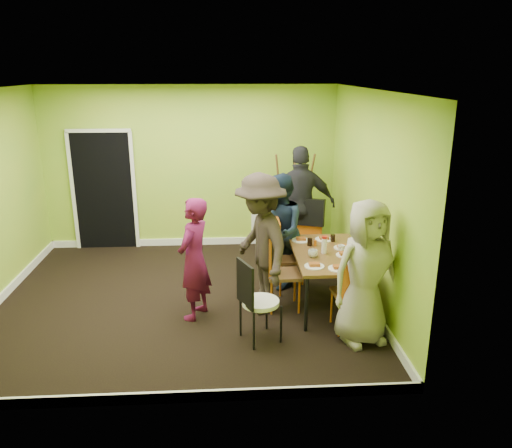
{
  "coord_description": "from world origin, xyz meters",
  "views": [
    {
      "loc": [
        0.61,
        -6.31,
        3.05
      ],
      "look_at": [
        1.0,
        0.0,
        1.07
      ],
      "focal_mm": 35.0,
      "sensor_mm": 36.0,
      "label": 1
    }
  ],
  "objects": [
    {
      "name": "plate_near_left",
      "position": [
        1.64,
        0.21,
        0.76
      ],
      "size": [
        0.26,
        0.26,
        0.01
      ],
      "primitive_type": "cylinder",
      "color": "white",
      "rests_on": "dining_table"
    },
    {
      "name": "chair_left_near",
      "position": [
        1.25,
        -0.33,
        0.58
      ],
      "size": [
        0.44,
        0.43,
        1.03
      ],
      "rotation": [
        0.0,
        0.0,
        -1.55
      ],
      "color": "#CE6413",
      "rests_on": "ground"
    },
    {
      "name": "plate_far_back",
      "position": [
        1.97,
        0.23,
        0.76
      ],
      "size": [
        0.25,
        0.25,
        0.01
      ],
      "primitive_type": "cylinder",
      "color": "white",
      "rests_on": "dining_table"
    },
    {
      "name": "glass_mid",
      "position": [
        1.73,
        -0.0,
        0.8
      ],
      "size": [
        0.07,
        0.07,
        0.1
      ],
      "primitive_type": "cylinder",
      "color": "black",
      "rests_on": "dining_table"
    },
    {
      "name": "plate_wall_front",
      "position": [
        2.11,
        -0.4,
        0.76
      ],
      "size": [
        0.22,
        0.22,
        0.01
      ],
      "primitive_type": "cylinder",
      "color": "white",
      "rests_on": "dining_table"
    },
    {
      "name": "thermos",
      "position": [
        1.86,
        -0.3,
        0.85
      ],
      "size": [
        0.07,
        0.07,
        0.2
      ],
      "primitive_type": "cylinder",
      "color": "white",
      "rests_on": "dining_table"
    },
    {
      "name": "blue_bottle",
      "position": [
        2.2,
        -0.64,
        0.85
      ],
      "size": [
        0.08,
        0.08,
        0.19
      ],
      "primitive_type": "cylinder",
      "color": "blue",
      "rests_on": "dining_table"
    },
    {
      "name": "chair_bentwood",
      "position": [
        0.91,
        -1.14,
        0.55
      ],
      "size": [
        0.52,
        0.51,
        1.0
      ],
      "rotation": [
        0.0,
        0.0,
        -1.16
      ],
      "color": "black",
      "rests_on": "ground"
    },
    {
      "name": "chair_front_end",
      "position": [
        2.08,
        -1.01,
        0.56
      ],
      "size": [
        0.44,
        0.44,
        0.99
      ],
      "rotation": [
        0.0,
        0.0,
        0.07
      ],
      "color": "#CE6413",
      "rests_on": "ground"
    },
    {
      "name": "chair_back_end",
      "position": [
        1.91,
        1.15,
        0.77
      ],
      "size": [
        0.59,
        0.64,
        1.09
      ],
      "rotation": [
        0.0,
        0.0,
        2.79
      ],
      "color": "#CE6413",
      "rests_on": "ground"
    },
    {
      "name": "plate_far_front",
      "position": [
        1.94,
        -0.84,
        0.76
      ],
      "size": [
        0.25,
        0.25,
        0.01
      ],
      "primitive_type": "cylinder",
      "color": "white",
      "rests_on": "dining_table"
    },
    {
      "name": "glass_back",
      "position": [
        2.07,
        0.15,
        0.8
      ],
      "size": [
        0.06,
        0.06,
        0.1
      ],
      "primitive_type": "cylinder",
      "color": "black",
      "rests_on": "dining_table"
    },
    {
      "name": "dining_table",
      "position": [
        1.93,
        -0.27,
        0.7
      ],
      "size": [
        0.9,
        1.5,
        0.75
      ],
      "color": "black",
      "rests_on": "ground"
    },
    {
      "name": "chair_left_far",
      "position": [
        1.43,
        0.21,
        0.59
      ],
      "size": [
        0.44,
        0.44,
        1.05
      ],
      "rotation": [
        0.0,
        0.0,
        -1.58
      ],
      "color": "#CE6413",
      "rests_on": "ground"
    },
    {
      "name": "ground",
      "position": [
        0.0,
        0.0,
        0.0
      ],
      "size": [
        5.0,
        5.0,
        0.0
      ],
      "primitive_type": "plane",
      "color": "black",
      "rests_on": "ground"
    },
    {
      "name": "glass_front",
      "position": [
        2.08,
        -0.79,
        0.79
      ],
      "size": [
        0.07,
        0.07,
        0.09
      ],
      "primitive_type": "cylinder",
      "color": "black",
      "rests_on": "dining_table"
    },
    {
      "name": "cup_b",
      "position": [
        2.1,
        -0.25,
        0.79
      ],
      "size": [
        0.09,
        0.09,
        0.09
      ],
      "primitive_type": "imported",
      "color": "white",
      "rests_on": "dining_table"
    },
    {
      "name": "person_back_end",
      "position": [
        1.8,
        1.34,
        0.95
      ],
      "size": [
        1.14,
        0.51,
        1.9
      ],
      "primitive_type": "imported",
      "rotation": [
        0.0,
        0.0,
        3.19
      ],
      "color": "#222227",
      "rests_on": "ground"
    },
    {
      "name": "person_front_end",
      "position": [
        2.16,
        -1.21,
        0.85
      ],
      "size": [
        0.95,
        0.75,
        1.7
      ],
      "primitive_type": "imported",
      "rotation": [
        0.0,
        0.0,
        0.28
      ],
      "color": "gray",
      "rests_on": "ground"
    },
    {
      "name": "room_walls",
      "position": [
        -0.02,
        0.04,
        0.99
      ],
      "size": [
        5.04,
        4.54,
        2.82
      ],
      "color": "#AAC332",
      "rests_on": "ground"
    },
    {
      "name": "person_left_far",
      "position": [
        1.35,
        0.41,
        0.83
      ],
      "size": [
        0.63,
        0.81,
        1.65
      ],
      "primitive_type": "imported",
      "rotation": [
        0.0,
        0.0,
        -1.56
      ],
      "color": "#142032",
      "rests_on": "ground"
    },
    {
      "name": "plate_wall_back",
      "position": [
        2.14,
        -0.13,
        0.76
      ],
      "size": [
        0.22,
        0.22,
        0.01
      ],
      "primitive_type": "cylinder",
      "color": "white",
      "rests_on": "dining_table"
    },
    {
      "name": "person_left_near",
      "position": [
        1.03,
        -0.35,
        0.91
      ],
      "size": [
        1.02,
        1.33,
        1.83
      ],
      "primitive_type": "imported",
      "rotation": [
        0.0,
        0.0,
        -1.25
      ],
      "color": "black",
      "rests_on": "ground"
    },
    {
      "name": "person_standing",
      "position": [
        0.19,
        -0.49,
        0.78
      ],
      "size": [
        0.58,
        0.68,
        1.57
      ],
      "primitive_type": "imported",
      "rotation": [
        0.0,
        0.0,
        -2.0
      ],
      "color": "#580F38",
      "rests_on": "ground"
    },
    {
      "name": "orange_bottle",
      "position": [
        1.8,
        -0.02,
        0.79
      ],
      "size": [
        0.04,
        0.04,
        0.08
      ],
      "primitive_type": "cylinder",
      "color": "#CE6413",
      "rests_on": "dining_table"
    },
    {
      "name": "cup_a",
      "position": [
        1.69,
        -0.43,
        0.8
      ],
      "size": [
        0.12,
        0.12,
        0.1
      ],
      "primitive_type": "imported",
      "color": "white",
      "rests_on": "dining_table"
    },
    {
      "name": "easel",
      "position": [
        1.76,
        1.93,
        0.84
      ],
      "size": [
        0.68,
        0.64,
        1.7
      ],
      "color": "brown",
      "rests_on": "ground"
    },
    {
      "name": "plate_near_right",
      "position": [
        1.66,
        -0.75,
        0.76
      ],
      "size": [
        0.24,
        0.24,
        0.01
      ],
      "primitive_type": "cylinder",
      "color": "white",
      "rests_on": "dining_table"
    }
  ]
}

